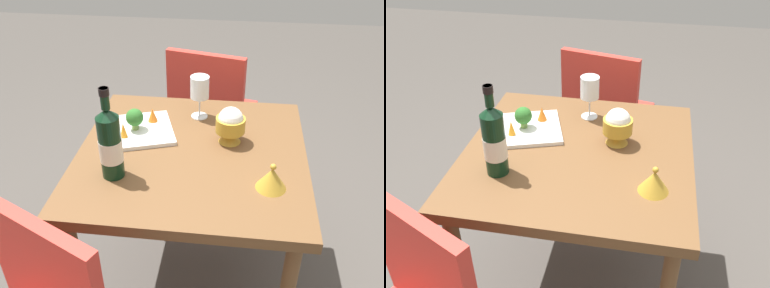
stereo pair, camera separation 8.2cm
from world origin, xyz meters
The scene contains 11 objects.
ground_plane centered at (0.00, 0.00, 0.00)m, with size 8.00×8.00×0.00m, color #4C4742.
dining_table centered at (0.00, 0.00, 0.63)m, with size 0.83×0.83×0.73m.
chair_by_wall centered at (-0.72, 0.01, 0.53)m, with size 0.48×0.48×0.85m.
wine_bottle centered at (0.17, -0.24, 0.85)m, with size 0.08×0.08×0.32m.
wine_glass centered at (-0.26, 0.00, 0.85)m, with size 0.08×0.08×0.18m.
rice_bowl centered at (-0.08, 0.13, 0.80)m, with size 0.11×0.11×0.14m.
rice_bowl_lid centered at (0.18, 0.28, 0.76)m, with size 0.10×0.10×0.09m.
serving_plate centered at (-0.11, -0.22, 0.73)m, with size 0.32×0.32×0.02m.
broccoli_floret centered at (-0.10, -0.23, 0.79)m, with size 0.07×0.07×0.09m.
carrot_garnish_left centered at (-0.17, -0.18, 0.77)m, with size 0.04×0.04×0.06m.
carrot_garnish_right centered at (-0.04, -0.26, 0.77)m, with size 0.03×0.03×0.06m.
Camera 1 is at (1.27, 0.15, 1.59)m, focal length 39.70 mm.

